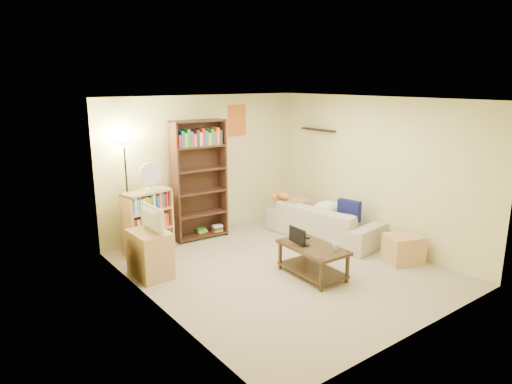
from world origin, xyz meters
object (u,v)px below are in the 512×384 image
coffee_table (313,256)px  desk_fan (150,177)px  tv_stand (150,254)px  tabby_cat (280,195)px  television (148,219)px  laptop (305,242)px  mug (336,247)px  sofa (324,222)px  short_bookshelf (148,222)px  side_table (293,214)px  floor_lamp (125,163)px  tall_bookshelf (199,177)px  end_cabinet (404,249)px

coffee_table → desk_fan: desk_fan is taller
tv_stand → coffee_table: bearing=-38.7°
tabby_cat → desk_fan: bearing=169.4°
television → laptop: bearing=-125.3°
laptop → television: 2.27m
coffee_table → tabby_cat: bearing=66.2°
coffee_table → mug: 0.40m
laptop → mug: mug is taller
sofa → mug: size_ratio=16.39×
coffee_table → tv_stand: 2.33m
tv_stand → desk_fan: (0.45, 0.87, 0.93)m
sofa → mug: sofa is taller
desk_fan → sofa: bearing=-23.8°
short_bookshelf → side_table: short_bookshelf is taller
coffee_table → television: 2.40m
tv_stand → television: 0.52m
mug → tv_stand: bearing=139.8°
television → side_table: 3.09m
tv_stand → short_bookshelf: size_ratio=0.66×
mug → floor_lamp: size_ratio=0.07×
side_table → floor_lamp: bearing=165.0°
television → desk_fan: desk_fan is taller
coffee_table → mug: bearing=-64.4°
television → side_table: television is taller
laptop → tall_bookshelf: bearing=31.7°
mug → television: 2.65m
tabby_cat → sofa: bearing=-63.4°
mug → side_table: (1.01, 2.03, -0.20)m
desk_fan → floor_lamp: floor_lamp is taller
coffee_table → laptop: (-0.00, 0.17, 0.17)m
tall_bookshelf → desk_fan: (-0.98, -0.14, 0.16)m
tv_stand → laptop: bearing=-35.3°
mug → desk_fan: bearing=121.3°
television → tv_stand: bearing=-92.2°
mug → side_table: 2.28m
sofa → desk_fan: 3.12m
tabby_cat → laptop: size_ratio=1.27×
coffee_table → side_table: side_table is taller
tabby_cat → coffee_table: bearing=-116.5°
tabby_cat → television: 2.82m
sofa → short_bookshelf: size_ratio=2.12×
coffee_table → end_cabinet: 1.55m
laptop → mug: bearing=-143.9°
television → end_cabinet: bearing=-121.4°
television → tall_bookshelf: size_ratio=0.31×
laptop → floor_lamp: size_ratio=0.21×
tabby_cat → floor_lamp: floor_lamp is taller
television → short_bookshelf: 1.05m
coffee_table → tv_stand: (-1.88, 1.39, 0.04)m
laptop → short_bookshelf: bearing=55.2°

